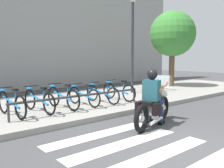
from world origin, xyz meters
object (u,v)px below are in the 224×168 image
(street_lamp, at_px, (132,36))
(tree_near_rack, at_px, (173,34))
(rider, at_px, (153,93))
(motorcycle, at_px, (154,107))
(bicycle_1, at_px, (39,101))
(bicycle_4, at_px, (102,94))
(bicycle_0, at_px, (11,104))
(bicycle_3, at_px, (84,96))
(bicycle_5, at_px, (119,91))
(bike_rack, at_px, (83,96))
(bicycle_2, at_px, (63,97))

(street_lamp, height_order, tree_near_rack, street_lamp)
(rider, bearing_deg, tree_near_rack, 32.52)
(motorcycle, bearing_deg, bicycle_1, 125.85)
(motorcycle, height_order, street_lamp, street_lamp)
(bicycle_4, height_order, street_lamp, street_lamp)
(bicycle_1, relative_size, bicycle_4, 1.04)
(bicycle_0, relative_size, bicycle_3, 1.06)
(bicycle_5, xyz_separation_m, bike_rack, (-1.93, -0.55, 0.07))
(bicycle_4, distance_m, street_lamp, 3.61)
(bicycle_5, bearing_deg, rider, -114.93)
(motorcycle, height_order, bicycle_2, motorcycle)
(rider, distance_m, bicycle_0, 3.75)
(rider, relative_size, bicycle_1, 0.85)
(rider, relative_size, bicycle_0, 0.86)
(bicycle_1, bearing_deg, bicycle_5, -0.01)
(bicycle_1, xyz_separation_m, bike_rack, (1.16, -0.55, 0.07))
(motorcycle, relative_size, bicycle_5, 1.28)
(bicycle_0, relative_size, street_lamp, 0.38)
(bicycle_3, distance_m, bike_rack, 0.68)
(tree_near_rack, bearing_deg, bicycle_3, -167.39)
(bicycle_4, height_order, bicycle_5, bicycle_5)
(bicycle_2, distance_m, street_lamp, 4.84)
(rider, distance_m, bicycle_5, 2.97)
(bicycle_1, xyz_separation_m, tree_near_rack, (8.47, 1.55, 2.53))
(bicycle_1, bearing_deg, bicycle_0, -179.97)
(rider, bearing_deg, bicycle_1, 124.58)
(bicycle_0, distance_m, bicycle_5, 3.86)
(street_lamp, bearing_deg, bicycle_1, -166.90)
(street_lamp, bearing_deg, bike_rack, -155.75)
(bike_rack, distance_m, tree_near_rack, 7.99)
(motorcycle, bearing_deg, tree_near_rack, 32.68)
(rider, distance_m, bicycle_4, 2.74)
(bicycle_1, height_order, street_lamp, street_lamp)
(motorcycle, distance_m, bicycle_0, 3.78)
(bicycle_4, xyz_separation_m, tree_near_rack, (6.15, 1.55, 2.55))
(bicycle_4, xyz_separation_m, bicycle_5, (0.77, -0.00, 0.02))
(bicycle_1, distance_m, bicycle_4, 2.31)
(motorcycle, distance_m, bicycle_1, 3.27)
(motorcycle, xyz_separation_m, tree_near_rack, (6.55, 4.20, 2.56))
(bicycle_2, xyz_separation_m, bicycle_3, (0.77, 0.00, -0.02))
(bicycle_1, height_order, tree_near_rack, tree_near_rack)
(street_lamp, bearing_deg, bicycle_5, -148.21)
(bike_rack, distance_m, street_lamp, 4.65)
(bicycle_4, relative_size, bicycle_5, 1.02)
(bicycle_1, height_order, bicycle_3, bicycle_1)
(rider, height_order, bicycle_1, rider)
(bike_rack, bearing_deg, bicycle_5, 16.04)
(rider, relative_size, bicycle_4, 0.88)
(bicycle_0, bearing_deg, motorcycle, -44.62)
(rider, bearing_deg, street_lamp, 50.99)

